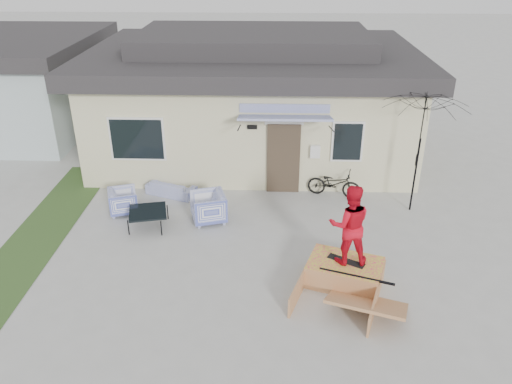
{
  "coord_description": "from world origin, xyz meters",
  "views": [
    {
      "loc": [
        0.67,
        -9.02,
        6.74
      ],
      "look_at": [
        0.3,
        1.8,
        1.3
      ],
      "focal_mm": 35.48,
      "sensor_mm": 36.0,
      "label": 1
    }
  ],
  "objects_px": {
    "patio_umbrella": "(419,151)",
    "skate_ramp": "(344,273)",
    "coffee_table": "(148,219)",
    "armchair_left": "(123,200)",
    "skater": "(350,224)",
    "loveseat": "(171,186)",
    "armchair_right": "(208,206)",
    "skateboard": "(346,260)",
    "bicycle": "(334,181)"
  },
  "relations": [
    {
      "from": "skate_ramp",
      "to": "skater",
      "type": "relative_size",
      "value": 1.16
    },
    {
      "from": "skate_ramp",
      "to": "skater",
      "type": "xyz_separation_m",
      "value": [
        0.02,
        0.05,
        1.2
      ]
    },
    {
      "from": "skate_ramp",
      "to": "bicycle",
      "type": "bearing_deg",
      "value": 106.09
    },
    {
      "from": "armchair_right",
      "to": "coffee_table",
      "type": "relative_size",
      "value": 0.94
    },
    {
      "from": "armchair_right",
      "to": "skateboard",
      "type": "bearing_deg",
      "value": 35.33
    },
    {
      "from": "coffee_table",
      "to": "armchair_right",
      "type": "bearing_deg",
      "value": 13.96
    },
    {
      "from": "patio_umbrella",
      "to": "armchair_right",
      "type": "bearing_deg",
      "value": -171.8
    },
    {
      "from": "coffee_table",
      "to": "armchair_left",
      "type": "bearing_deg",
      "value": 138.52
    },
    {
      "from": "armchair_left",
      "to": "armchair_right",
      "type": "bearing_deg",
      "value": -117.83
    },
    {
      "from": "armchair_left",
      "to": "skater",
      "type": "distance_m",
      "value": 6.47
    },
    {
      "from": "bicycle",
      "to": "skater",
      "type": "distance_m",
      "value": 4.25
    },
    {
      "from": "loveseat",
      "to": "bicycle",
      "type": "bearing_deg",
      "value": -157.81
    },
    {
      "from": "skate_ramp",
      "to": "skateboard",
      "type": "distance_m",
      "value": 0.29
    },
    {
      "from": "skateboard",
      "to": "skate_ramp",
      "type": "bearing_deg",
      "value": -78.37
    },
    {
      "from": "armchair_right",
      "to": "skate_ramp",
      "type": "height_order",
      "value": "armchair_right"
    },
    {
      "from": "armchair_left",
      "to": "skateboard",
      "type": "height_order",
      "value": "armchair_left"
    },
    {
      "from": "bicycle",
      "to": "patio_umbrella",
      "type": "bearing_deg",
      "value": -96.38
    },
    {
      "from": "loveseat",
      "to": "skateboard",
      "type": "height_order",
      "value": "same"
    },
    {
      "from": "bicycle",
      "to": "loveseat",
      "type": "bearing_deg",
      "value": 105.51
    },
    {
      "from": "loveseat",
      "to": "skater",
      "type": "xyz_separation_m",
      "value": [
        4.56,
        -4.05,
        1.18
      ]
    },
    {
      "from": "patio_umbrella",
      "to": "skater",
      "type": "bearing_deg",
      "value": -123.46
    },
    {
      "from": "loveseat",
      "to": "skate_ramp",
      "type": "bearing_deg",
      "value": 159.1
    },
    {
      "from": "loveseat",
      "to": "armchair_left",
      "type": "relative_size",
      "value": 1.92
    },
    {
      "from": "loveseat",
      "to": "coffee_table",
      "type": "height_order",
      "value": "loveseat"
    },
    {
      "from": "armchair_left",
      "to": "skate_ramp",
      "type": "height_order",
      "value": "armchair_left"
    },
    {
      "from": "bicycle",
      "to": "skateboard",
      "type": "distance_m",
      "value": 4.14
    },
    {
      "from": "armchair_right",
      "to": "skater",
      "type": "relative_size",
      "value": 0.49
    },
    {
      "from": "loveseat",
      "to": "skateboard",
      "type": "relative_size",
      "value": 1.78
    },
    {
      "from": "patio_umbrella",
      "to": "skate_ramp",
      "type": "distance_m",
      "value": 4.34
    },
    {
      "from": "armchair_right",
      "to": "armchair_left",
      "type": "bearing_deg",
      "value": -115.72
    },
    {
      "from": "armchair_right",
      "to": "coffee_table",
      "type": "xyz_separation_m",
      "value": [
        -1.52,
        -0.38,
        -0.21
      ]
    },
    {
      "from": "patio_umbrella",
      "to": "skate_ramp",
      "type": "xyz_separation_m",
      "value": [
        -2.24,
        -3.41,
        -1.49
      ]
    },
    {
      "from": "armchair_left",
      "to": "armchair_right",
      "type": "relative_size",
      "value": 0.86
    },
    {
      "from": "skateboard",
      "to": "skater",
      "type": "distance_m",
      "value": 0.92
    },
    {
      "from": "armchair_left",
      "to": "bicycle",
      "type": "height_order",
      "value": "bicycle"
    },
    {
      "from": "patio_umbrella",
      "to": "skater",
      "type": "height_order",
      "value": "skater"
    },
    {
      "from": "bicycle",
      "to": "skateboard",
      "type": "height_order",
      "value": "bicycle"
    },
    {
      "from": "armchair_right",
      "to": "skate_ramp",
      "type": "distance_m",
      "value": 4.19
    },
    {
      "from": "bicycle",
      "to": "patio_umbrella",
      "type": "height_order",
      "value": "patio_umbrella"
    },
    {
      "from": "armchair_left",
      "to": "bicycle",
      "type": "bearing_deg",
      "value": -97.26
    },
    {
      "from": "bicycle",
      "to": "skate_ramp",
      "type": "relative_size",
      "value": 0.74
    },
    {
      "from": "coffee_table",
      "to": "skateboard",
      "type": "distance_m",
      "value": 5.29
    },
    {
      "from": "loveseat",
      "to": "skater",
      "type": "height_order",
      "value": "skater"
    },
    {
      "from": "skate_ramp",
      "to": "armchair_left",
      "type": "bearing_deg",
      "value": 170.87
    },
    {
      "from": "armchair_right",
      "to": "skate_ramp",
      "type": "xyz_separation_m",
      "value": [
        3.27,
        -2.61,
        -0.18
      ]
    },
    {
      "from": "armchair_left",
      "to": "loveseat",
      "type": "bearing_deg",
      "value": -63.49
    },
    {
      "from": "skateboard",
      "to": "coffee_table",
      "type": "bearing_deg",
      "value": -174.05
    },
    {
      "from": "loveseat",
      "to": "armchair_left",
      "type": "xyz_separation_m",
      "value": [
        -1.1,
        -1.11,
        0.09
      ]
    },
    {
      "from": "bicycle",
      "to": "skate_ramp",
      "type": "distance_m",
      "value": 4.2
    },
    {
      "from": "patio_umbrella",
      "to": "skateboard",
      "type": "bearing_deg",
      "value": -123.46
    }
  ]
}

